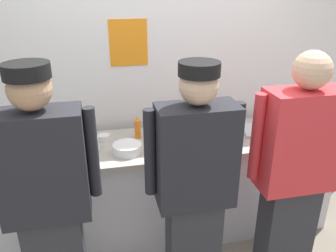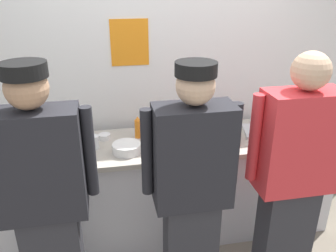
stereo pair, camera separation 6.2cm
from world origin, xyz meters
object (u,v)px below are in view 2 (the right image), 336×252
(chef_near_left, at_px, (45,198))
(chef_center, at_px, (192,188))
(plate_stack_front, at_px, (67,148))
(squeeze_bottle_primary, at_px, (138,127))
(mixing_bowl_steel, at_px, (217,133))
(deli_cup, at_px, (93,142))
(plate_stack_rear, at_px, (127,148))
(sheet_tray, at_px, (271,132))
(chef_far_right, at_px, (293,177))
(ramekin_red_sauce, at_px, (184,144))
(ramekin_orange_sauce, at_px, (105,136))

(chef_near_left, bearing_deg, chef_center, -2.26)
(plate_stack_front, height_order, squeeze_bottle_primary, squeeze_bottle_primary)
(mixing_bowl_steel, relative_size, deli_cup, 3.57)
(chef_near_left, distance_m, plate_stack_front, 0.67)
(mixing_bowl_steel, bearing_deg, deli_cup, 177.86)
(chef_near_left, xyz_separation_m, mixing_bowl_steel, (1.27, 0.65, 0.02))
(chef_near_left, relative_size, plate_stack_rear, 7.95)
(sheet_tray, relative_size, squeeze_bottle_primary, 2.39)
(sheet_tray, bearing_deg, mixing_bowl_steel, -175.08)
(chef_near_left, xyz_separation_m, chef_far_right, (1.56, -0.05, -0.01))
(chef_far_right, xyz_separation_m, plate_stack_rear, (-1.04, 0.62, -0.00))
(chef_far_right, distance_m, plate_stack_front, 1.65)
(chef_far_right, relative_size, ramekin_red_sauce, 20.69)
(plate_stack_rear, bearing_deg, chef_near_left, -132.21)
(chef_near_left, height_order, sheet_tray, chef_near_left)
(chef_far_right, height_order, ramekin_orange_sauce, chef_far_right)
(chef_far_right, bearing_deg, plate_stack_rear, 149.08)
(ramekin_orange_sauce, bearing_deg, squeeze_bottle_primary, -3.54)
(sheet_tray, bearing_deg, ramekin_red_sauce, -171.29)
(chef_center, bearing_deg, plate_stack_rear, 120.45)
(plate_stack_rear, height_order, mixing_bowl_steel, mixing_bowl_steel)
(chef_center, relative_size, plate_stack_front, 8.07)
(squeeze_bottle_primary, bearing_deg, sheet_tray, -6.50)
(plate_stack_rear, relative_size, ramekin_orange_sauce, 2.19)
(plate_stack_rear, relative_size, mixing_bowl_steel, 0.57)
(chef_center, relative_size, ramekin_red_sauce, 20.27)
(plate_stack_rear, bearing_deg, sheet_tray, 5.55)
(deli_cup, bearing_deg, mixing_bowl_steel, -2.14)
(mixing_bowl_steel, height_order, ramekin_red_sauce, mixing_bowl_steel)
(chef_center, distance_m, ramekin_orange_sauce, 1.02)
(plate_stack_rear, distance_m, squeeze_bottle_primary, 0.28)
(ramekin_orange_sauce, bearing_deg, mixing_bowl_steel, -11.73)
(chef_center, height_order, sheet_tray, chef_center)
(sheet_tray, relative_size, ramekin_red_sauce, 5.38)
(chef_center, xyz_separation_m, mixing_bowl_steel, (0.39, 0.69, 0.03))
(chef_center, distance_m, squeeze_bottle_primary, 0.90)
(sheet_tray, bearing_deg, chef_near_left, -158.54)
(chef_far_right, relative_size, plate_stack_front, 8.24)
(chef_center, bearing_deg, mixing_bowl_steel, 60.32)
(ramekin_orange_sauce, distance_m, deli_cup, 0.18)
(plate_stack_front, relative_size, deli_cup, 1.98)
(ramekin_orange_sauce, bearing_deg, chef_near_left, -113.15)
(chef_near_left, bearing_deg, plate_stack_rear, 47.79)
(ramekin_orange_sauce, bearing_deg, plate_stack_rear, -58.95)
(ramekin_red_sauce, xyz_separation_m, deli_cup, (-0.70, 0.12, 0.03))
(ramekin_orange_sauce, bearing_deg, chef_center, -59.36)
(ramekin_orange_sauce, height_order, deli_cup, deli_cup)
(chef_center, xyz_separation_m, sheet_tray, (0.89, 0.73, -0.02))
(chef_center, bearing_deg, chef_near_left, 177.74)
(chef_center, distance_m, deli_cup, 0.95)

